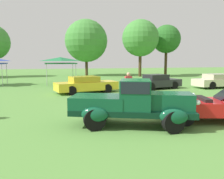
{
  "coord_description": "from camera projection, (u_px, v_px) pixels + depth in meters",
  "views": [
    {
      "loc": [
        -3.48,
        -7.99,
        2.39
      ],
      "look_at": [
        -0.8,
        1.57,
        1.13
      ],
      "focal_mm": 36.9,
      "sensor_mm": 36.0,
      "label": 1
    }
  ],
  "objects": [
    {
      "name": "ground_plane",
      "position": [
        143.0,
        123.0,
        8.87
      ],
      "size": [
        120.0,
        120.0,
        0.0
      ],
      "primitive_type": "plane",
      "color": "#568C3D"
    },
    {
      "name": "feature_pickup_truck",
      "position": [
        133.0,
        103.0,
        8.34
      ],
      "size": [
        4.61,
        3.03,
        1.7
      ],
      "color": "black",
      "rests_on": "ground_plane"
    },
    {
      "name": "neighbor_convertible",
      "position": [
        216.0,
        106.0,
        9.1
      ],
      "size": [
        4.63,
        2.88,
        1.4
      ],
      "color": "red",
      "rests_on": "ground_plane"
    },
    {
      "name": "show_car_yellow",
      "position": [
        86.0,
        85.0,
        17.12
      ],
      "size": [
        4.83,
        2.58,
        1.22
      ],
      "color": "yellow",
      "rests_on": "ground_plane"
    },
    {
      "name": "show_car_charcoal",
      "position": [
        157.0,
        82.0,
        19.48
      ],
      "size": [
        4.23,
        2.38,
        1.22
      ],
      "color": "#28282D",
      "rests_on": "ground_plane"
    },
    {
      "name": "show_car_cream",
      "position": [
        218.0,
        81.0,
        20.16
      ],
      "size": [
        4.46,
        1.91,
        1.22
      ],
      "color": "beige",
      "rests_on": "ground_plane"
    },
    {
      "name": "spectator_far_side",
      "position": [
        128.0,
        85.0,
        13.7
      ],
      "size": [
        0.41,
        0.25,
        1.69
      ],
      "color": "#283351",
      "rests_on": "ground_plane"
    },
    {
      "name": "canopy_tent_center_field",
      "position": [
        60.0,
        60.0,
        22.8
      ],
      "size": [
        3.0,
        3.0,
        2.71
      ],
      "color": "#B7B7BC",
      "rests_on": "ground_plane"
    },
    {
      "name": "treeline_center",
      "position": [
        86.0,
        41.0,
        36.18
      ],
      "size": [
        6.67,
        6.67,
        8.79
      ],
      "color": "#47331E",
      "rests_on": "ground_plane"
    },
    {
      "name": "treeline_mid_right",
      "position": [
        140.0,
        38.0,
        33.81
      ],
      "size": [
        5.38,
        5.38,
        8.35
      ],
      "color": "#47331E",
      "rests_on": "ground_plane"
    },
    {
      "name": "treeline_far_right",
      "position": [
        166.0,
        39.0,
        36.96
      ],
      "size": [
        4.51,
        4.51,
        8.06
      ],
      "color": "#47331E",
      "rests_on": "ground_plane"
    }
  ]
}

